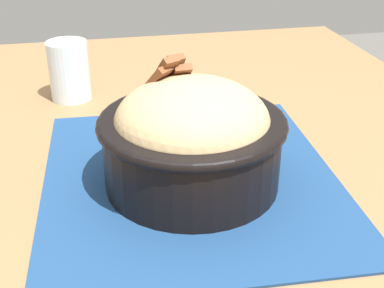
{
  "coord_description": "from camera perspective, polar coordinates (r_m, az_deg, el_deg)",
  "views": [
    {
      "loc": [
        -0.48,
        0.12,
        1.07
      ],
      "look_at": [
        0.02,
        0.01,
        0.8
      ],
      "focal_mm": 49.01,
      "sensor_mm": 36.0,
      "label": 1
    }
  ],
  "objects": [
    {
      "name": "table",
      "position": [
        0.64,
        1.47,
        -10.7
      ],
      "size": [
        1.28,
        0.86,
        0.75
      ],
      "color": "olive",
      "rests_on": "ground_plane"
    },
    {
      "name": "drinking_glass",
      "position": [
        0.85,
        -13.19,
        7.44
      ],
      "size": [
        0.06,
        0.06,
        0.09
      ],
      "color": "silver",
      "rests_on": "table"
    },
    {
      "name": "fork",
      "position": [
        0.67,
        -3.51,
        -0.69
      ],
      "size": [
        0.04,
        0.13,
        0.0
      ],
      "color": "#B9B9B9",
      "rests_on": "placemat"
    },
    {
      "name": "bowl",
      "position": [
        0.58,
        -0.02,
        0.88
      ],
      "size": [
        0.21,
        0.21,
        0.14
      ],
      "color": "black",
      "rests_on": "placemat"
    },
    {
      "name": "placemat",
      "position": [
        0.62,
        -0.19,
        -3.67
      ],
      "size": [
        0.4,
        0.36,
        0.0
      ],
      "primitive_type": "cube",
      "rotation": [
        0.0,
        0.0,
        -0.05
      ],
      "color": "navy",
      "rests_on": "table"
    }
  ]
}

